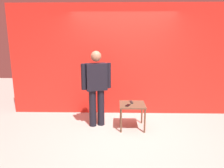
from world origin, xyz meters
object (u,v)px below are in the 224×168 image
tv_remote (131,102)px  cell_phone (128,105)px  standing_person (96,85)px  side_table (132,107)px

tv_remote → cell_phone: bearing=-119.0°
standing_person → cell_phone: standing_person is taller
standing_person → side_table: 0.89m
standing_person → tv_remote: bearing=-0.3°
side_table → cell_phone: size_ratio=3.72×
standing_person → tv_remote: standing_person is taller
cell_phone → tv_remote: 0.23m
cell_phone → tv_remote: bearing=92.9°
side_table → cell_phone: (-0.10, -0.11, 0.08)m
side_table → tv_remote: size_ratio=3.15×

